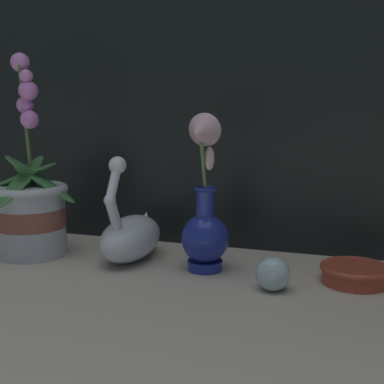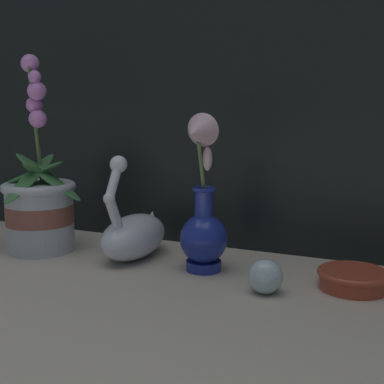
% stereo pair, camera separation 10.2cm
% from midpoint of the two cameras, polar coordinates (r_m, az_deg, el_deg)
% --- Properties ---
extents(ground_plane, '(2.80, 2.80, 0.00)m').
position_cam_midpoint_polar(ground_plane, '(0.93, -1.08, -10.41)').
color(ground_plane, '#BCB2A3').
extents(orchid_potted_plant, '(0.22, 0.21, 0.41)m').
position_cam_midpoint_polar(orchid_potted_plant, '(1.17, -13.59, -1.38)').
color(orchid_potted_plant, '#B2BCCC').
rests_on(orchid_potted_plant, ground_plane).
extents(swan_figurine, '(0.10, 0.21, 0.22)m').
position_cam_midpoint_polar(swan_figurine, '(1.09, -3.56, -4.45)').
color(swan_figurine, silver).
rests_on(swan_figurine, ground_plane).
extents(blue_vase, '(0.09, 0.11, 0.30)m').
position_cam_midpoint_polar(blue_vase, '(1.00, 4.06, -2.75)').
color(blue_vase, navy).
rests_on(blue_vase, ground_plane).
extents(glass_sphere, '(0.06, 0.06, 0.06)m').
position_cam_midpoint_polar(glass_sphere, '(0.92, 11.04, -8.87)').
color(glass_sphere, silver).
rests_on(glass_sphere, ground_plane).
extents(amber_dish, '(0.12, 0.12, 0.03)m').
position_cam_midpoint_polar(amber_dish, '(0.98, 19.78, -8.66)').
color(amber_dish, '#A8422D').
rests_on(amber_dish, ground_plane).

